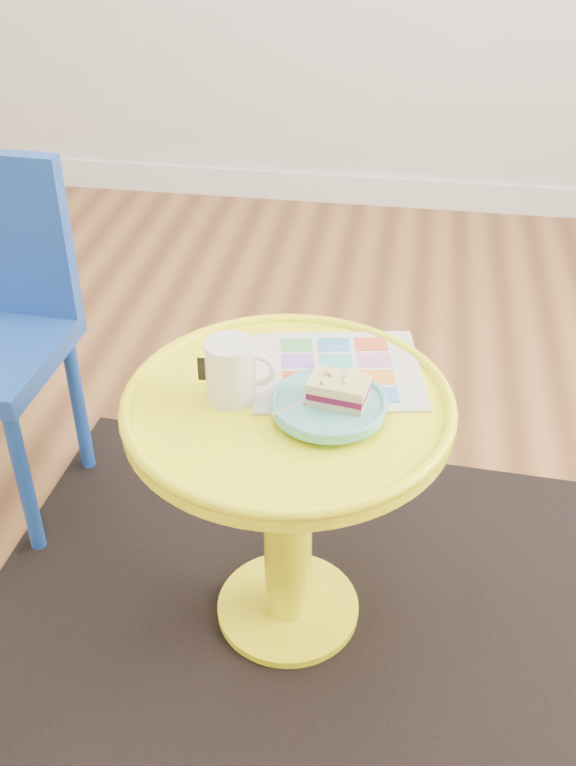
# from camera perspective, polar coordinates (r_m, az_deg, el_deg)

# --- Properties ---
(floor) EXTENTS (4.00, 4.00, 0.00)m
(floor) POSITION_cam_1_polar(r_m,az_deg,el_deg) (2.10, -11.84, -9.05)
(floor) COLOR brown
(floor) RESTS_ON ground
(rug) EXTENTS (1.36, 1.17, 0.01)m
(rug) POSITION_cam_1_polar(r_m,az_deg,el_deg) (1.87, -0.00, -14.99)
(rug) COLOR black
(rug) RESTS_ON ground
(side_table) EXTENTS (0.58, 0.58, 0.55)m
(side_table) POSITION_cam_1_polar(r_m,az_deg,el_deg) (1.59, -0.00, -5.80)
(side_table) COLOR #FFFA15
(side_table) RESTS_ON ground
(newspaper) EXTENTS (0.35, 0.31, 0.01)m
(newspaper) POSITION_cam_1_polar(r_m,az_deg,el_deg) (1.57, 3.30, 0.85)
(newspaper) COLOR silver
(newspaper) RESTS_ON side_table
(mug) EXTENTS (0.12, 0.09, 0.11)m
(mug) POSITION_cam_1_polar(r_m,az_deg,el_deg) (1.47, -3.78, 0.93)
(mug) COLOR white
(mug) RESTS_ON side_table
(plate) EXTENTS (0.20, 0.20, 0.02)m
(plate) POSITION_cam_1_polar(r_m,az_deg,el_deg) (1.45, 2.75, -1.50)
(plate) COLOR #53AEB0
(plate) RESTS_ON newspaper
(cake_slice) EXTENTS (0.11, 0.08, 0.04)m
(cake_slice) POSITION_cam_1_polar(r_m,az_deg,el_deg) (1.44, 3.40, -0.47)
(cake_slice) COLOR #D3BC8C
(cake_slice) RESTS_ON plate
(fork) EXTENTS (0.11, 0.11, 0.00)m
(fork) POSITION_cam_1_polar(r_m,az_deg,el_deg) (1.45, 1.58, -1.08)
(fork) COLOR silver
(fork) RESTS_ON plate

